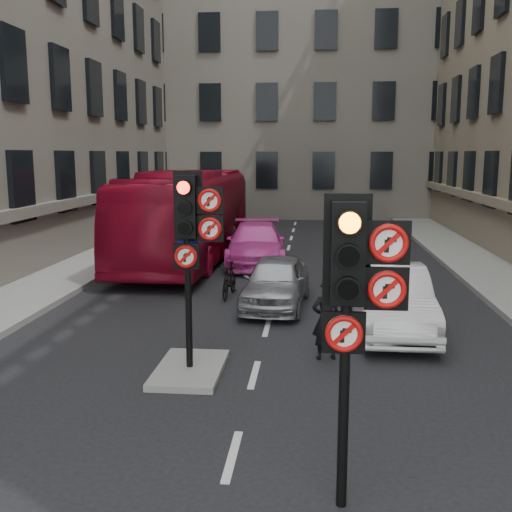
% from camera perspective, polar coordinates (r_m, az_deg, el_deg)
% --- Properties ---
extents(pavement_left, '(3.00, 50.00, 0.16)m').
position_cam_1_polar(pavement_left, '(19.62, -19.45, -2.34)').
color(pavement_left, gray).
rests_on(pavement_left, ground).
extents(centre_island, '(1.20, 2.00, 0.12)m').
position_cam_1_polar(centre_island, '(11.32, -6.32, -10.68)').
color(centre_island, gray).
rests_on(centre_island, ground).
extents(building_far, '(30.00, 14.00, 20.00)m').
position_cam_1_polar(building_far, '(43.80, 4.29, 17.60)').
color(building_far, slate).
rests_on(building_far, ground).
extents(signal_near, '(0.91, 0.40, 3.58)m').
position_cam_1_polar(signal_near, '(6.54, 9.40, -2.90)').
color(signal_near, black).
rests_on(signal_near, ground).
extents(signal_far, '(0.91, 0.40, 3.58)m').
position_cam_1_polar(signal_far, '(10.67, -6.14, 2.71)').
color(signal_far, black).
rests_on(signal_far, centre_island).
extents(car_silver, '(1.84, 4.00, 1.33)m').
position_cam_1_polar(car_silver, '(15.78, 1.91, -2.46)').
color(car_silver, '#96999D').
rests_on(car_silver, ground).
extents(car_white, '(1.56, 4.46, 1.47)m').
position_cam_1_polar(car_white, '(13.96, 12.77, -4.02)').
color(car_white, silver).
rests_on(car_white, ground).
extents(car_pink, '(2.45, 5.23, 1.48)m').
position_cam_1_polar(car_pink, '(21.78, -0.01, 1.14)').
color(car_pink, '#E342AD').
rests_on(car_pink, ground).
extents(bus_red, '(2.98, 12.16, 3.38)m').
position_cam_1_polar(bus_red, '(22.82, -6.41, 3.88)').
color(bus_red, maroon).
rests_on(bus_red, ground).
extents(motorcycle, '(0.58, 1.67, 0.99)m').
position_cam_1_polar(motorcycle, '(16.79, -2.56, -2.31)').
color(motorcycle, black).
rests_on(motorcycle, ground).
extents(motorcyclist, '(0.66, 0.51, 1.59)m').
position_cam_1_polar(motorcyclist, '(11.82, 6.69, -6.05)').
color(motorcyclist, black).
rests_on(motorcyclist, ground).
extents(info_sign, '(0.40, 0.15, 2.32)m').
position_cam_1_polar(info_sign, '(11.60, -6.41, -2.16)').
color(info_sign, black).
rests_on(info_sign, centre_island).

